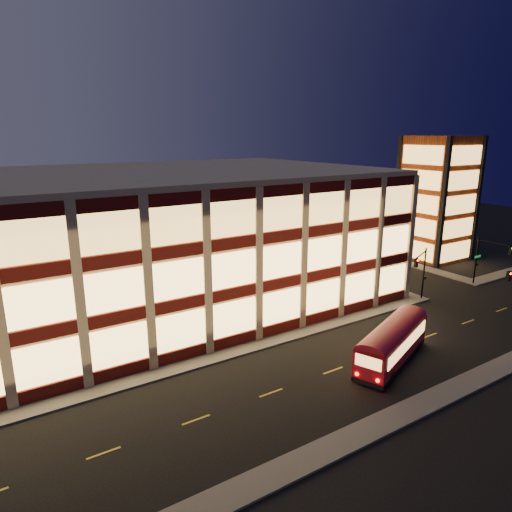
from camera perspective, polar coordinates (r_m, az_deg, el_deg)
ground at (r=39.99m, az=-0.68°, el=-12.11°), size 200.00×200.00×0.00m
sidewalk_office_south at (r=39.42m, az=-5.26°, el=-12.48°), size 54.00×2.00×0.15m
sidewalk_office_east at (r=65.63m, az=8.50°, el=-1.20°), size 2.00×30.00×0.15m
sidewalk_tower_south at (r=69.02m, az=28.25°, el=-2.07°), size 14.00×2.00×0.15m
sidewalk_tower_west at (r=73.13m, az=15.03°, el=0.13°), size 2.00×30.00×0.15m
sidewalk_near at (r=31.31m, az=12.96°, el=-20.86°), size 100.00×2.00×0.15m
office_building at (r=50.92m, az=-13.70°, el=2.14°), size 50.45×30.45×14.50m
stair_tower at (r=72.92m, az=21.63°, el=6.70°), size 8.60×8.60×18.00m
traffic_signal_far at (r=53.01m, az=19.97°, el=-1.35°), size 3.79×1.87×6.00m
traffic_signal_right at (r=61.75m, az=27.03°, el=0.13°), size 1.20×4.37×6.00m
trolley_bus at (r=39.50m, az=16.69°, el=-10.10°), size 10.28×5.99×3.40m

